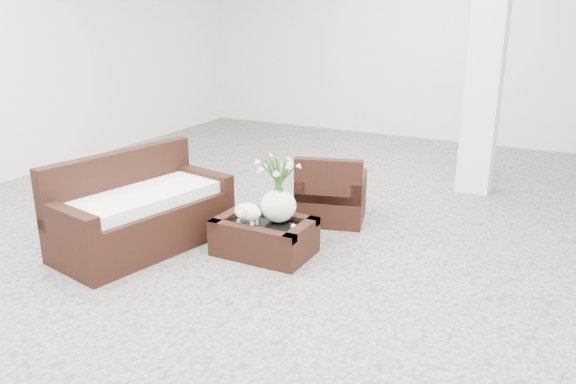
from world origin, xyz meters
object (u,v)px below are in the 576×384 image
at_px(topiary, 474,126).
at_px(loveseat, 142,203).
at_px(armchair, 332,186).
at_px(coffee_table, 264,238).

bearing_deg(topiary, loveseat, -118.89).
xyz_separation_m(armchair, topiary, (1.01, 2.66, 0.30)).
xyz_separation_m(coffee_table, armchair, (0.19, 1.16, 0.22)).
bearing_deg(loveseat, coffee_table, -58.61).
bearing_deg(loveseat, topiary, -17.09).
bearing_deg(armchair, topiary, -126.12).
distance_m(coffee_table, armchair, 1.20).
bearing_deg(topiary, coffee_table, -107.45).
bearing_deg(topiary, armchair, -110.75).
distance_m(coffee_table, loveseat, 1.24).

